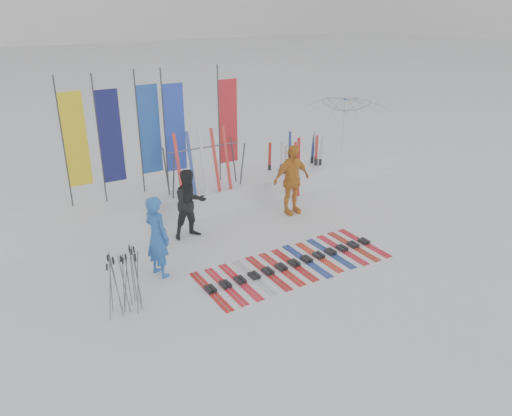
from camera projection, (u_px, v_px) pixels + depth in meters
ground at (288, 280)px, 10.33m from camera, size 120.00×120.00×0.00m
snow_bank at (194, 197)px, 13.83m from camera, size 14.00×1.60×0.60m
person_blue at (157, 237)px, 10.21m from camera, size 0.59×0.74×1.77m
person_black at (190, 204)px, 11.88m from camera, size 0.84×0.66×1.71m
person_yellow at (292, 180)px, 13.19m from camera, size 1.12×0.49×1.89m
tent_canopy at (345, 132)px, 16.63m from camera, size 3.36×3.39×2.51m
ski_row at (294, 263)px, 10.90m from camera, size 4.24×1.70×0.07m
pole_cluster at (126, 282)px, 9.13m from camera, size 0.70×0.52×1.26m
feather_flags at (149, 131)px, 12.73m from camera, size 4.61×0.30×3.20m
ski_rack at (205, 162)px, 13.19m from camera, size 2.04×0.80×1.23m
upright_skis at (298, 164)px, 15.00m from camera, size 1.70×1.04×1.67m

